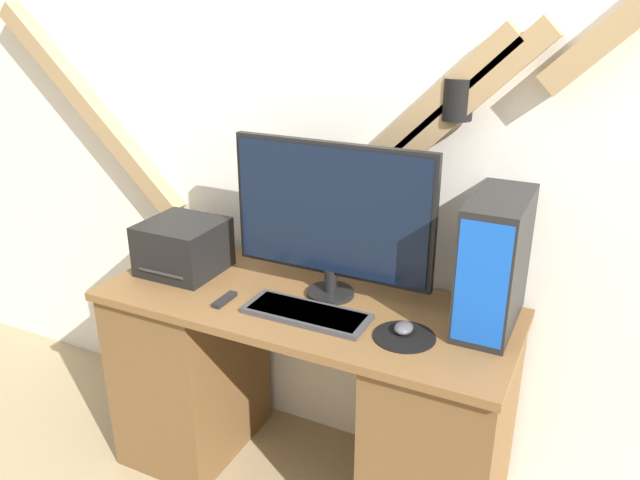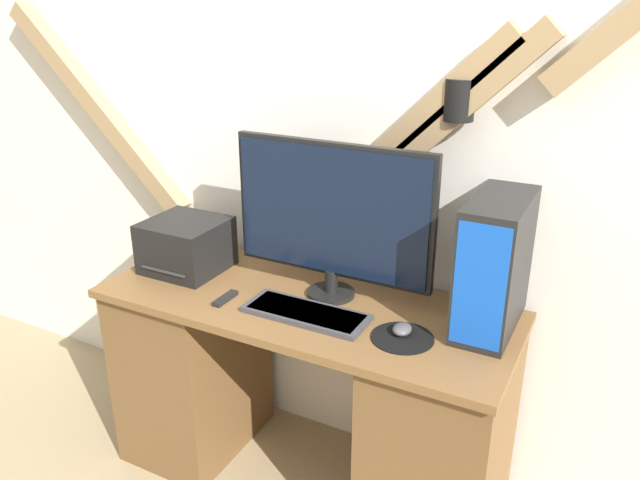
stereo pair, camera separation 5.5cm
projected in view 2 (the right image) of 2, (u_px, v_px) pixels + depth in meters
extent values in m
cube|color=white|center=(349.00, 128.00, 2.29)|extent=(6.40, 0.05, 2.70)
cube|color=#9E7F56|center=(470.00, 100.00, 1.99)|extent=(0.52, 0.08, 0.52)
cube|color=#9E7F56|center=(100.00, 108.00, 2.76)|extent=(0.88, 0.08, 0.88)
cube|color=#9E7F56|center=(412.00, 127.00, 2.11)|extent=(0.70, 0.08, 0.70)
cylinder|color=black|center=(459.00, 100.00, 1.99)|extent=(0.10, 0.10, 0.13)
cube|color=brown|center=(304.00, 305.00, 2.22)|extent=(1.50, 0.59, 0.03)
cube|color=brown|center=(194.00, 362.00, 2.59)|extent=(0.42, 0.54, 0.77)
cube|color=brown|center=(440.00, 441.00, 2.14)|extent=(0.42, 0.54, 0.77)
cylinder|color=black|center=(331.00, 293.00, 2.25)|extent=(0.17, 0.17, 0.02)
cylinder|color=black|center=(331.00, 281.00, 2.23)|extent=(0.05, 0.05, 0.08)
cube|color=black|center=(333.00, 210.00, 2.14)|extent=(0.74, 0.03, 0.48)
cube|color=black|center=(330.00, 212.00, 2.13)|extent=(0.71, 0.01, 0.45)
cube|color=#3D3D42|center=(306.00, 313.00, 2.11)|extent=(0.43, 0.16, 0.02)
cube|color=#5B5B60|center=(306.00, 312.00, 2.11)|extent=(0.39, 0.14, 0.01)
cylinder|color=black|center=(402.00, 338.00, 1.97)|extent=(0.20, 0.20, 0.00)
ellipsoid|color=#4C4C51|center=(402.00, 329.00, 1.99)|extent=(0.06, 0.08, 0.03)
cube|color=black|center=(495.00, 263.00, 1.98)|extent=(0.17, 0.39, 0.44)
cube|color=blue|center=(480.00, 287.00, 1.82)|extent=(0.15, 0.01, 0.39)
cube|color=black|center=(186.00, 245.00, 2.43)|extent=(0.29, 0.28, 0.20)
cube|color=#333333|center=(173.00, 266.00, 2.38)|extent=(0.20, 0.13, 0.01)
cube|color=black|center=(225.00, 298.00, 2.21)|extent=(0.03, 0.12, 0.02)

